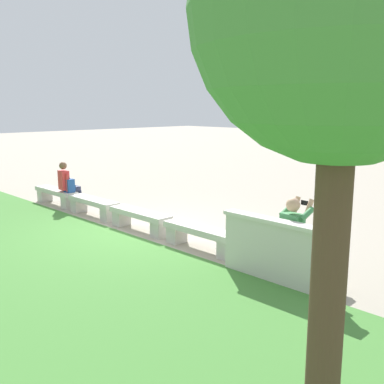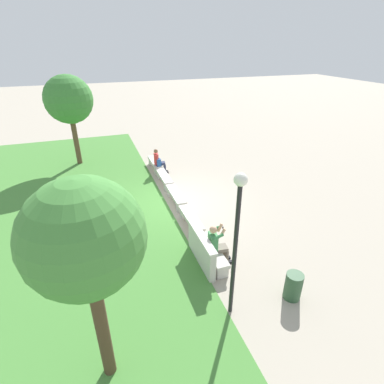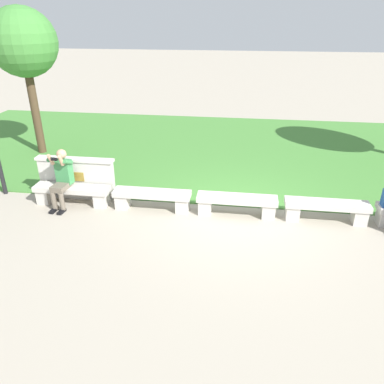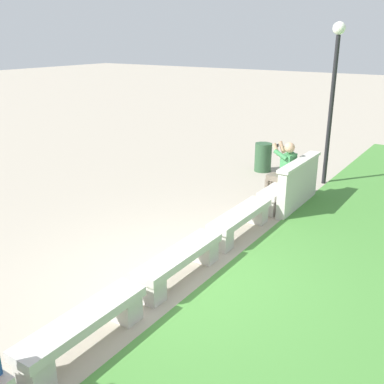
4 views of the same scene
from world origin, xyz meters
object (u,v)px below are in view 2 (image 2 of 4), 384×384
at_px(backpack, 159,162).
at_px(lamp_post, 237,228).
at_px(bench_near, 191,220).
at_px(person_distant, 158,160).
at_px(person_photographer, 217,243).
at_px(trash_bin, 293,286).
at_px(tree_left_background, 69,100).
at_px(bench_mid, 176,196).
at_px(bench_far, 164,178).
at_px(tree_behind_wall, 84,240).
at_px(bench_end, 155,164).
at_px(bench_main, 212,252).

xyz_separation_m(backpack, lamp_post, (-8.79, 0.33, 1.81)).
height_order(bench_near, lamp_post, lamp_post).
height_order(person_distant, lamp_post, lamp_post).
bearing_deg(bench_near, lamp_post, 175.58).
relative_size(backpack, lamp_post, 0.12).
height_order(person_photographer, lamp_post, lamp_post).
bearing_deg(trash_bin, tree_left_background, 23.38).
distance_m(bench_mid, bench_far, 1.89).
height_order(bench_near, tree_behind_wall, tree_behind_wall).
relative_size(bench_end, trash_bin, 2.33).
xyz_separation_m(bench_near, tree_behind_wall, (-4.37, 3.23, 2.96)).
xyz_separation_m(bench_far, lamp_post, (-7.59, 0.29, 2.14)).
distance_m(bench_main, lamp_post, 2.88).
bearing_deg(person_photographer, tree_left_background, 20.82).
height_order(bench_near, backpack, backpack).
xyz_separation_m(person_photographer, tree_behind_wall, (-2.33, 3.31, 2.52)).
bearing_deg(bench_main, backpack, -0.31).
xyz_separation_m(bench_main, bench_near, (1.89, 0.00, 0.00)).
bearing_deg(bench_main, bench_near, 0.00).
distance_m(bench_end, trash_bin, 9.71).
bearing_deg(tree_behind_wall, tree_left_background, 2.02).
relative_size(bench_end, tree_left_background, 0.38).
bearing_deg(bench_end, person_photographer, -179.43).
distance_m(bench_near, tree_left_background, 9.14).
distance_m(bench_end, tree_left_background, 5.21).
bearing_deg(bench_main, lamp_post, 171.24).
bearing_deg(lamp_post, bench_end, -1.78).
distance_m(backpack, lamp_post, 8.98).
bearing_deg(trash_bin, bench_near, 19.67).
xyz_separation_m(tree_left_background, lamp_post, (-11.60, -3.37, -0.89)).
height_order(bench_main, person_distant, person_distant).
bearing_deg(lamp_post, person_distant, -2.31).
bearing_deg(bench_far, trash_bin, -169.70).
bearing_deg(bench_far, tree_left_background, 42.41).
bearing_deg(tree_left_background, trash_bin, -156.62).
distance_m(bench_mid, tree_behind_wall, 7.65).
distance_m(bench_far, lamp_post, 7.89).
bearing_deg(lamp_post, bench_mid, -2.95).
distance_m(bench_far, person_photographer, 5.85).
distance_m(person_distant, tree_left_background, 5.31).
height_order(bench_main, person_photographer, person_photographer).
height_order(person_distant, backpack, person_distant).
bearing_deg(tree_behind_wall, person_photographer, -54.86).
height_order(bench_mid, bench_end, same).
height_order(bench_end, trash_bin, trash_bin).
bearing_deg(bench_end, person_distant, -173.29).
height_order(bench_far, tree_left_background, tree_left_background).
height_order(person_photographer, trash_bin, person_photographer).
height_order(backpack, trash_bin, backpack).
distance_m(backpack, tree_left_background, 5.38).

